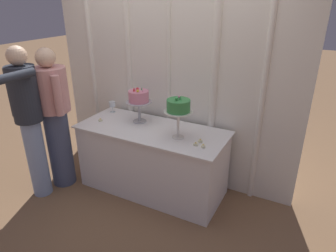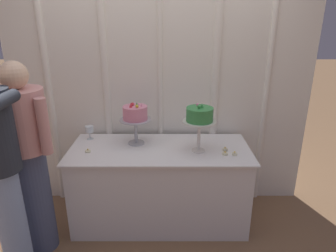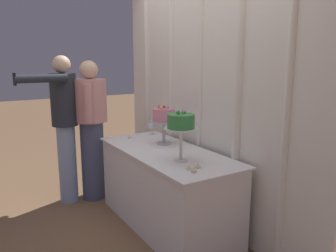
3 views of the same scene
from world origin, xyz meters
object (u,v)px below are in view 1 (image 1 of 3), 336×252
(cake_display_nearright, at_px, (178,107))
(wine_glass, at_px, (112,104))
(cake_table, at_px, (152,160))
(guest_man_dark_suit, at_px, (28,117))
(tealight_far_left, at_px, (100,120))
(cake_display_nearleft, at_px, (139,98))
(guest_man_pink_jacket, at_px, (55,115))
(tealight_far_right, at_px, (203,146))
(tealight_near_right, at_px, (200,141))
(tealight_near_left, at_px, (196,144))

(cake_display_nearright, relative_size, wine_glass, 3.32)
(cake_table, xyz_separation_m, cake_display_nearright, (0.35, -0.06, 0.72))
(cake_display_nearright, distance_m, guest_man_dark_suit, 1.57)
(tealight_far_left, bearing_deg, cake_display_nearright, 1.10)
(cake_display_nearleft, height_order, guest_man_pink_jacket, guest_man_pink_jacket)
(cake_display_nearleft, bearing_deg, cake_table, -26.58)
(tealight_far_right, bearing_deg, cake_display_nearleft, 163.61)
(cake_table, xyz_separation_m, cake_display_nearleft, (-0.23, 0.11, 0.67))
(wine_glass, bearing_deg, guest_man_dark_suit, -113.86)
(tealight_near_right, bearing_deg, tealight_far_right, -53.96)
(cake_table, height_order, wine_glass, wine_glass)
(cake_table, height_order, guest_man_dark_suit, guest_man_dark_suit)
(tealight_far_left, distance_m, guest_man_dark_suit, 0.76)
(cake_table, relative_size, cake_display_nearright, 3.70)
(cake_table, relative_size, wine_glass, 12.30)
(tealight_near_right, bearing_deg, tealight_near_left, -99.95)
(cake_display_nearleft, height_order, wine_glass, cake_display_nearleft)
(cake_table, distance_m, guest_man_pink_jacket, 1.21)
(cake_display_nearright, xyz_separation_m, tealight_far_right, (0.31, -0.09, -0.32))
(cake_table, xyz_separation_m, tealight_far_right, (0.66, -0.15, 0.40))
(cake_display_nearleft, distance_m, tealight_far_left, 0.54)
(tealight_far_right, bearing_deg, cake_display_nearright, 164.60)
(tealight_far_right, xyz_separation_m, guest_man_pink_jacket, (-1.69, -0.23, 0.09))
(tealight_near_left, xyz_separation_m, guest_man_dark_suit, (-1.67, -0.54, 0.17))
(cake_display_nearleft, bearing_deg, guest_man_pink_jacket, -148.44)
(wine_glass, bearing_deg, cake_display_nearright, -15.27)
(wine_glass, bearing_deg, tealight_near_left, -15.77)
(guest_man_pink_jacket, bearing_deg, tealight_far_left, 37.55)
(guest_man_pink_jacket, bearing_deg, tealight_near_right, 11.37)
(tealight_far_left, height_order, tealight_near_left, tealight_near_left)
(cake_table, height_order, tealight_far_left, tealight_far_left)
(tealight_far_right, bearing_deg, wine_glass, 164.70)
(tealight_far_left, xyz_separation_m, guest_man_pink_jacket, (-0.39, -0.30, 0.09))
(tealight_near_left, relative_size, tealight_near_right, 1.07)
(wine_glass, bearing_deg, tealight_far_left, -80.08)
(cake_table, relative_size, guest_man_pink_jacket, 1.02)
(tealight_far_right, distance_m, guest_man_dark_suit, 1.84)
(tealight_far_left, bearing_deg, tealight_far_right, -2.91)
(tealight_far_left, xyz_separation_m, tealight_near_right, (1.23, 0.03, 0.00))
(tealight_near_left, height_order, guest_man_dark_suit, guest_man_dark_suit)
(cake_table, distance_m, tealight_near_right, 0.72)
(tealight_near_right, xyz_separation_m, tealight_far_right, (0.07, -0.09, 0.00))
(tealight_far_left, bearing_deg, cake_table, 7.16)
(cake_display_nearright, distance_m, wine_glass, 1.11)
(tealight_far_left, xyz_separation_m, tealight_near_left, (1.22, -0.06, 0.00))
(cake_table, distance_m, tealight_near_left, 0.71)
(tealight_far_right, relative_size, guest_man_pink_jacket, 0.03)
(cake_table, bearing_deg, guest_man_pink_jacket, -159.74)
(tealight_far_right, bearing_deg, tealight_far_left, 177.09)
(cake_table, relative_size, tealight_near_right, 35.60)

